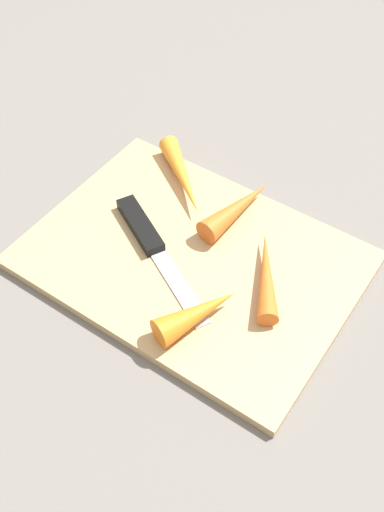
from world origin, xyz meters
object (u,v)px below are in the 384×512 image
(carrot_short, at_px, (237,208))
(carrot_shortest, at_px, (198,313))
(knife, at_px, (146,232))
(cutting_board, at_px, (192,259))
(carrot_long, at_px, (266,275))
(carrot_longest, at_px, (183,176))

(carrot_short, bearing_deg, carrot_shortest, -154.05)
(knife, relative_size, carrot_shortest, 1.98)
(cutting_board, height_order, carrot_long, carrot_long)
(carrot_longest, bearing_deg, carrot_long, 13.90)
(cutting_board, height_order, carrot_short, carrot_short)
(knife, xyz_separation_m, carrot_short, (-0.07, -0.08, 0.01))
(carrot_shortest, bearing_deg, carrot_longest, 61.83)
(carrot_longest, bearing_deg, knife, -42.13)
(cutting_board, xyz_separation_m, carrot_long, (-0.09, -0.02, 0.02))
(knife, bearing_deg, carrot_short, 78.49)
(knife, distance_m, carrot_long, 0.15)
(carrot_short, distance_m, carrot_shortest, 0.16)
(carrot_long, distance_m, carrot_shortest, 0.09)
(cutting_board, bearing_deg, knife, 3.93)
(knife, distance_m, carrot_longest, 0.10)
(carrot_short, height_order, carrot_longest, carrot_short)
(carrot_longest, xyz_separation_m, carrot_shortest, (-0.13, 0.16, 0.00))
(knife, relative_size, carrot_long, 1.57)
(carrot_short, bearing_deg, carrot_longest, 92.19)
(carrot_long, xyz_separation_m, carrot_longest, (0.16, -0.08, 0.00))
(knife, bearing_deg, carrot_longest, 127.36)
(carrot_longest, height_order, carrot_shortest, carrot_shortest)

